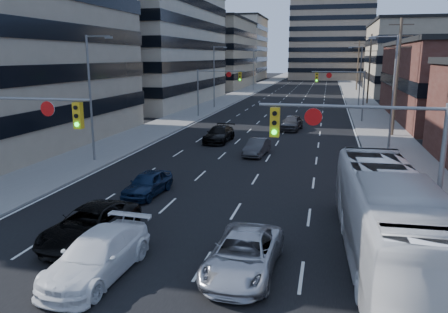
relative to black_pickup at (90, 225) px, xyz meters
name	(u,v)px	position (x,y,z in m)	size (l,w,h in m)	color
road_surface	(309,82)	(3.35, 122.93, -0.72)	(18.00, 300.00, 0.02)	black
sidewalk_left	(271,81)	(-8.15, 122.93, -0.65)	(5.00, 300.00, 0.15)	slate
sidewalk_right	(347,82)	(14.85, 122.93, -0.65)	(5.00, 300.00, 0.15)	slate
office_left_mid	(123,16)	(-23.65, 52.93, 13.27)	(26.00, 34.00, 28.00)	#ADA089
office_left_far	(207,55)	(-20.65, 92.93, 7.27)	(20.00, 30.00, 16.00)	gray
office_right_far	(427,59)	(28.35, 80.93, 6.27)	(22.00, 28.00, 14.00)	gray
bg_block_left	(227,49)	(-24.65, 132.93, 9.27)	(24.00, 24.00, 20.00)	#ADA089
bg_block_right	(422,62)	(35.35, 122.93, 5.27)	(22.00, 22.00, 12.00)	gray
signal_near_left	(11,132)	(-4.11, 0.93, 3.60)	(6.59, 0.33, 6.00)	slate
signal_near_right	(367,148)	(10.80, 0.93, 3.60)	(6.59, 0.33, 6.00)	slate
signal_far_left	(216,83)	(-4.34, 37.93, 3.57)	(6.09, 0.33, 6.00)	slate
signal_far_right	(343,85)	(11.03, 37.93, 3.57)	(6.09, 0.33, 6.00)	slate
utility_pole_block	(397,76)	(15.55, 28.93, 5.05)	(2.20, 0.28, 11.00)	#4C3D2D
utility_pole_midblock	(369,68)	(15.55, 58.93, 5.05)	(2.20, 0.28, 11.00)	#4C3D2D
utility_pole_distant	(358,65)	(15.55, 88.93, 5.05)	(2.20, 0.28, 11.00)	#4C3D2D
streetlight_left_near	(92,93)	(-6.99, 12.93, 4.33)	(2.03, 0.22, 9.00)	slate
streetlight_left_mid	(215,74)	(-6.99, 47.93, 4.33)	(2.03, 0.22, 9.00)	slate
streetlight_left_far	(254,68)	(-6.99, 82.93, 4.33)	(2.03, 0.22, 9.00)	slate
streetlight_right_near	(391,92)	(13.68, 17.93, 4.33)	(2.03, 0.22, 9.00)	slate
streetlight_right_far	(359,74)	(13.68, 52.93, 4.33)	(2.03, 0.22, 9.00)	slate
black_pickup	(90,225)	(0.00, 0.00, 0.00)	(2.41, 5.23, 1.45)	black
white_van	(97,255)	(1.75, -2.54, 0.02)	(2.10, 5.17, 1.50)	white
silver_suv	(244,254)	(6.70, -1.15, -0.03)	(2.31, 5.01, 1.39)	#B6B6BB
transit_bus	(388,218)	(11.75, 0.98, 0.98)	(2.86, 12.24, 3.41)	silver
sedan_blue	(148,184)	(-0.16, 6.39, -0.05)	(1.59, 3.95, 1.35)	#0D1C36
sedan_grey_center	(257,147)	(4.14, 17.79, -0.08)	(1.37, 3.93, 1.30)	#323335
sedan_black_far	(219,134)	(-0.05, 22.39, -0.01)	(1.99, 4.91, 1.42)	black
sedan_grey_right	(292,123)	(5.80, 30.44, 0.06)	(1.85, 4.61, 1.57)	#363638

